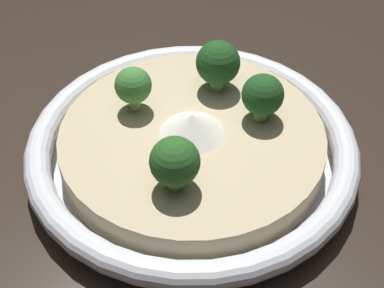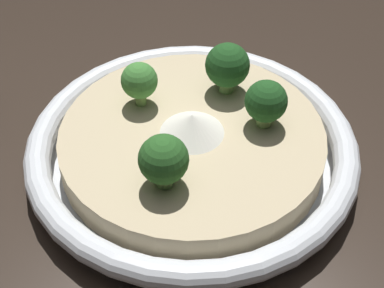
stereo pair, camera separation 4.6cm
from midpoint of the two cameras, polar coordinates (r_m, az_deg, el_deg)
ground_plane at (r=0.48m, az=-2.77°, el=-2.05°), size 6.00×6.00×0.00m
risotto_bowl at (r=0.47m, az=-2.84°, el=-0.51°), size 0.26×0.26×0.03m
cheese_sprinkle at (r=0.45m, az=-2.85°, el=1.86°), size 0.05×0.05×0.02m
broccoli_left at (r=0.40m, az=-5.01°, el=-1.97°), size 0.04×0.04×0.04m
broccoli_front at (r=0.45m, az=3.98°, el=4.57°), size 0.03×0.03×0.04m
broccoli_back at (r=0.47m, az=-8.58°, el=5.46°), size 0.03×0.03×0.04m
broccoli_front_right at (r=0.48m, az=-0.23°, el=7.70°), size 0.04×0.04×0.04m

